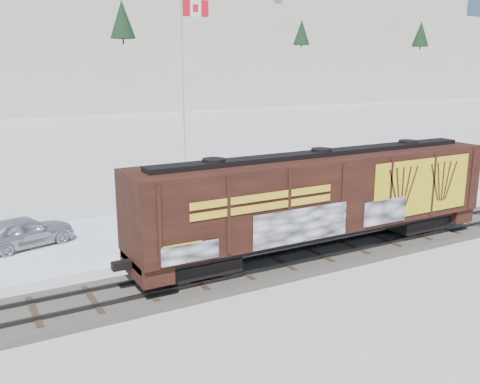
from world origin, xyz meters
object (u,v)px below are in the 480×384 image
flagpole (185,126)px  car_dark (291,195)px  car_silver (25,231)px  car_white (282,203)px  hopper_railcar (320,196)px

flagpole → car_dark: flagpole is taller
car_silver → car_white: 13.78m
hopper_railcar → car_dark: size_ratio=3.49×
hopper_railcar → car_silver: bearing=144.4°
flagpole → car_white: size_ratio=2.69×
hopper_railcar → car_dark: 9.33m
hopper_railcar → car_dark: hopper_railcar is taller
car_white → car_silver: bearing=80.8°
hopper_railcar → car_white: hopper_railcar is taller
hopper_railcar → car_white: 7.29m
car_silver → car_dark: bearing=-104.8°
car_white → car_dark: bearing=-50.4°
flagpole → car_silver: (-10.67, -5.10, -3.94)m
flagpole → car_dark: bearing=-47.1°
flagpole → car_dark: (4.71, -5.07, -3.98)m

